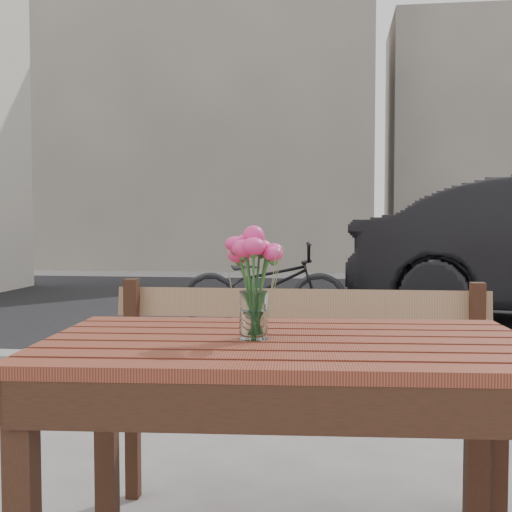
{
  "coord_description": "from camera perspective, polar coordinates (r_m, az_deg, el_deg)",
  "views": [
    {
      "loc": [
        0.2,
        -1.5,
        1.1
      ],
      "look_at": [
        -0.02,
        0.22,
        1.01
      ],
      "focal_mm": 45.0,
      "sensor_mm": 36.0,
      "label": 1
    }
  ],
  "objects": [
    {
      "name": "street",
      "position": [
        6.65,
        5.39,
        -6.24
      ],
      "size": [
        30.0,
        8.12,
        0.12
      ],
      "color": "black",
      "rests_on": "ground"
    },
    {
      "name": "backdrop_buildings",
      "position": [
        16.09,
        7.13,
        11.94
      ],
      "size": [
        15.5,
        4.0,
        8.0
      ],
      "color": "gray",
      "rests_on": "ground"
    },
    {
      "name": "main_table",
      "position": [
        1.74,
        2.8,
        -11.56
      ],
      "size": [
        1.32,
        0.83,
        0.79
      ],
      "rotation": [
        0.0,
        0.0,
        0.06
      ],
      "color": "#592017",
      "rests_on": "ground"
    },
    {
      "name": "main_bench",
      "position": [
        2.42,
        3.76,
        -10.21
      ],
      "size": [
        1.45,
        0.44,
        0.9
      ],
      "rotation": [
        0.0,
        0.0,
        0.01
      ],
      "color": "#96714D",
      "rests_on": "ground"
    },
    {
      "name": "main_vase",
      "position": [
        1.68,
        -0.21,
        -1.14
      ],
      "size": [
        0.16,
        0.16,
        0.3
      ],
      "color": "white",
      "rests_on": "main_table"
    },
    {
      "name": "bicycle",
      "position": [
        6.64,
        0.77,
        -2.61
      ],
      "size": [
        1.75,
        0.74,
        0.89
      ],
      "primitive_type": "imported",
      "rotation": [
        0.0,
        0.0,
        1.66
      ],
      "color": "black",
      "rests_on": "ground"
    }
  ]
}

